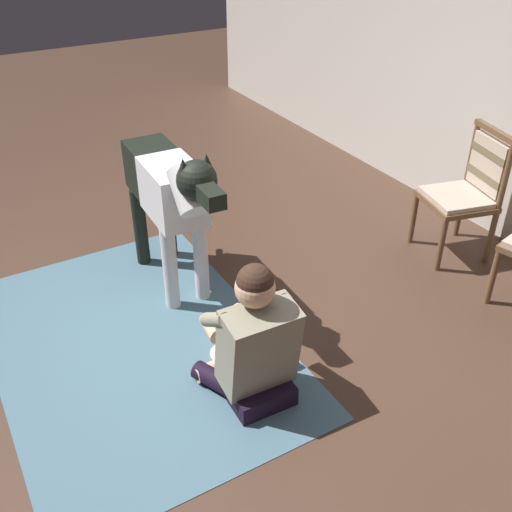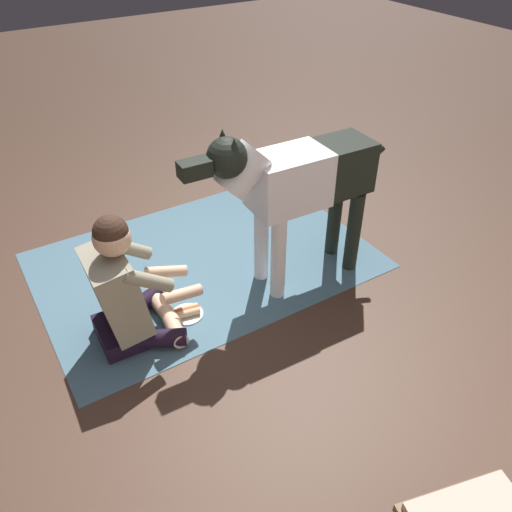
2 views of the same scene
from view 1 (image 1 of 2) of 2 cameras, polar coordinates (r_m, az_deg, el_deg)
name	(u,v)px [view 1 (image 1 of 2)]	position (r m, az deg, el deg)	size (l,w,h in m)	color
ground_plane	(164,354)	(3.75, -8.88, -9.28)	(16.18, 16.18, 0.00)	#493225
area_rug	(135,344)	(3.84, -11.58, -8.30)	(2.36, 1.63, 0.01)	slate
dining_chair_left_of_pair	(469,187)	(4.69, 19.80, 6.22)	(0.56, 0.56, 0.98)	brown
person_sitting_on_floor	(254,344)	(3.23, -0.21, -8.44)	(0.65, 0.58, 0.87)	black
large_dog	(170,192)	(3.91, -8.23, 6.08)	(1.46, 0.34, 1.18)	silver
hot_dog_on_plate	(227,351)	(3.69, -2.84, -9.07)	(0.21, 0.21, 0.06)	silver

